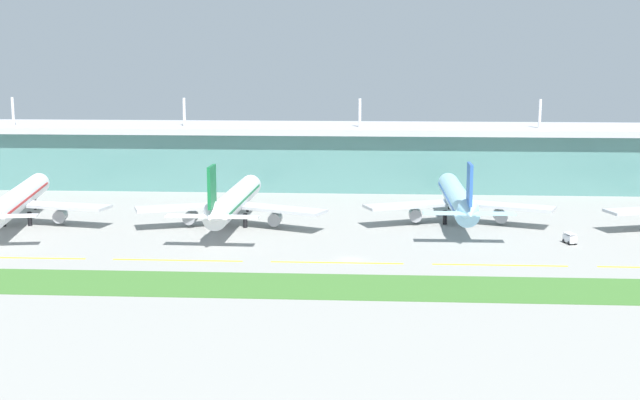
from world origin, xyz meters
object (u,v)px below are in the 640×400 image
at_px(airliner_nearest, 17,200).
at_px(baggage_cart, 570,238).
at_px(airliner_far_middle, 457,199).
at_px(airliner_near_middle, 233,201).

relative_size(airliner_nearest, baggage_cart, 15.97).
bearing_deg(airliner_far_middle, airliner_nearest, -175.42).
xyz_separation_m(airliner_nearest, airliner_far_middle, (112.18, 8.99, -0.00)).
height_order(airliner_near_middle, airliner_far_middle, same).
relative_size(airliner_near_middle, baggage_cart, 15.11).
bearing_deg(airliner_near_middle, baggage_cart, -10.61).
bearing_deg(airliner_far_middle, airliner_near_middle, -172.80).
distance_m(airliner_far_middle, baggage_cart, 33.07).
xyz_separation_m(airliner_far_middle, baggage_cart, (23.86, -22.30, -5.18)).
xyz_separation_m(airliner_nearest, baggage_cart, (136.04, -13.32, -5.18)).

